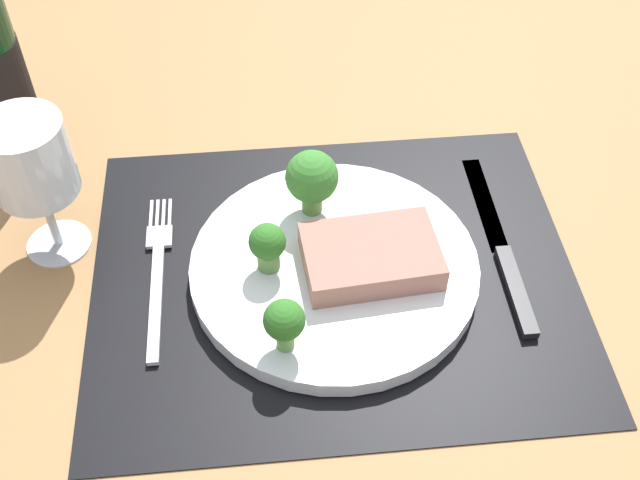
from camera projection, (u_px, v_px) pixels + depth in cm
name	position (u px, v px, depth cm)	size (l,w,h in cm)	color
ground_plane	(334.00, 285.00, 73.82)	(140.00, 110.00, 3.00)	#996D42
placemat	(334.00, 274.00, 72.60)	(43.80, 35.89, 0.30)	black
plate	(334.00, 267.00, 71.89)	(26.03, 26.03, 1.60)	silver
steak	(371.00, 256.00, 70.07)	(11.81, 8.05, 2.52)	#9E6B5B
broccoli_center	(267.00, 241.00, 69.13)	(3.28, 3.28, 4.94)	#5B8942
broccoli_near_steak	(284.00, 322.00, 62.79)	(3.42, 3.42, 5.21)	#5B8942
broccoli_front_edge	(312.00, 178.00, 72.69)	(4.93, 4.93, 6.74)	#5B8942
fork	(157.00, 272.00, 72.22)	(2.40, 19.20, 0.50)	silver
knife	(503.00, 254.00, 73.64)	(1.80, 23.00, 0.80)	black
wine_glass	(31.00, 165.00, 67.87)	(7.31, 7.31, 14.46)	silver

